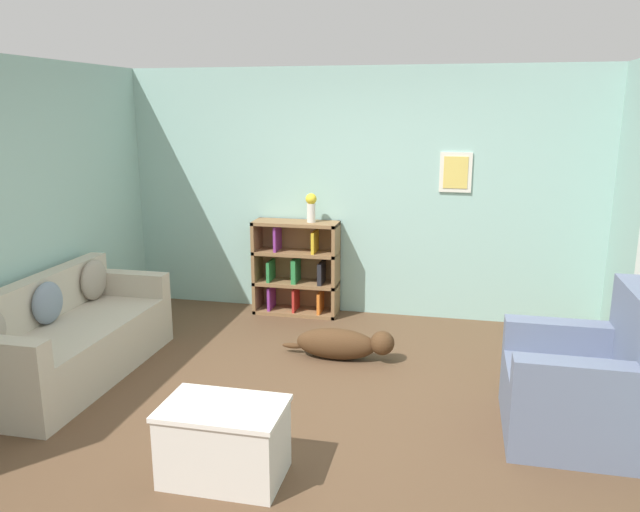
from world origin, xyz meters
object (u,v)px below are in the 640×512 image
(coffee_table, at_px, (224,440))
(dog, at_px, (343,344))
(couch, at_px, (68,339))
(bookshelf, at_px, (297,268))
(recliner_chair, at_px, (586,386))
(vase, at_px, (311,206))

(coffee_table, height_order, dog, coffee_table)
(couch, distance_m, coffee_table, 2.11)
(couch, height_order, bookshelf, bookshelf)
(bookshelf, bearing_deg, recliner_chair, -39.68)
(recliner_chair, relative_size, dog, 1.01)
(coffee_table, height_order, vase, vase)
(couch, height_order, coffee_table, couch)
(coffee_table, relative_size, vase, 2.41)
(vase, bearing_deg, recliner_chair, -41.26)
(vase, bearing_deg, bookshelf, 171.82)
(couch, height_order, vase, vase)
(couch, distance_m, bookshelf, 2.48)
(dog, bearing_deg, coffee_table, -100.57)
(dog, height_order, vase, vase)
(recliner_chair, height_order, dog, recliner_chair)
(bookshelf, distance_m, coffee_table, 3.16)
(bookshelf, distance_m, vase, 0.71)
(recliner_chair, xyz_separation_m, dog, (-1.84, 0.95, -0.22))
(couch, bearing_deg, dog, 21.24)
(bookshelf, distance_m, recliner_chair, 3.33)
(dog, distance_m, vase, 1.65)
(recliner_chair, distance_m, coffee_table, 2.42)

